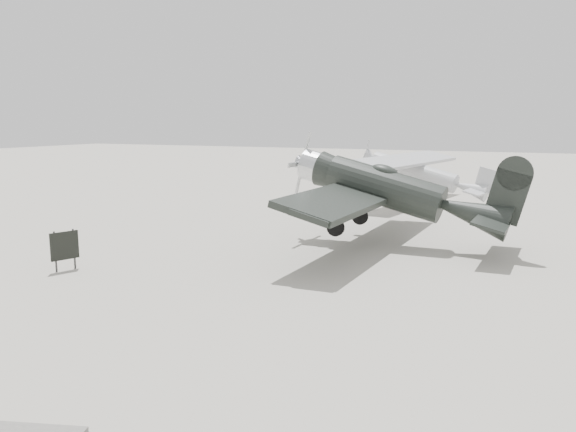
# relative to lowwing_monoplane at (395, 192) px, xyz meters

# --- Properties ---
(ground) EXTENTS (160.00, 160.00, 0.00)m
(ground) POSITION_rel_lowwing_monoplane_xyz_m (-4.03, -6.22, -2.15)
(ground) COLOR #AEA79A
(ground) RESTS_ON ground
(lowwing_monoplane) EXTENTS (9.03, 12.57, 4.07)m
(lowwing_monoplane) POSITION_rel_lowwing_monoplane_xyz_m (0.00, 0.00, 0.00)
(lowwing_monoplane) COLOR black
(lowwing_monoplane) RESTS_ON ground
(highwing_monoplane) EXTENTS (8.20, 11.49, 3.24)m
(highwing_monoplane) POSITION_rel_lowwing_monoplane_xyz_m (-1.59, 12.57, -0.12)
(highwing_monoplane) COLOR #B0B2B5
(highwing_monoplane) RESTS_ON ground
(sign_board) EXTENTS (0.40, 0.90, 1.36)m
(sign_board) POSITION_rel_lowwing_monoplane_xyz_m (-9.03, -8.22, -1.34)
(sign_board) COLOR #333333
(sign_board) RESTS_ON ground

